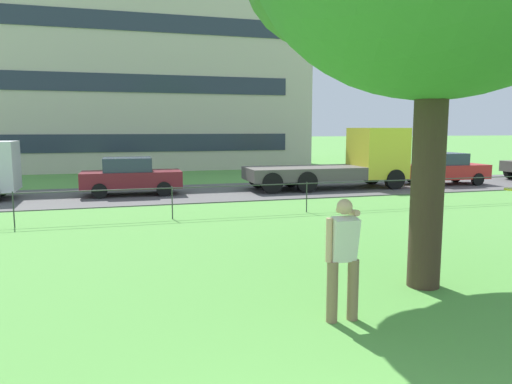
{
  "coord_description": "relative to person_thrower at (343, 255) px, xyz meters",
  "views": [
    {
      "loc": [
        -1.53,
        -1.93,
        2.73
      ],
      "look_at": [
        1.41,
        8.29,
        1.32
      ],
      "focal_mm": 33.72,
      "sensor_mm": 36.0,
      "label": 1
    }
  ],
  "objects": [
    {
      "name": "park_fence",
      "position": [
        -1.47,
        8.48,
        -0.28
      ],
      "size": [
        34.92,
        0.04,
        1.0
      ],
      "color": "#333833",
      "rests_on": "ground"
    },
    {
      "name": "person_thrower",
      "position": [
        0.0,
        0.0,
        0.0
      ],
      "size": [
        0.52,
        0.78,
        1.76
      ],
      "color": "#846B4C",
      "rests_on": "ground"
    },
    {
      "name": "apartment_building_background",
      "position": [
        -2.27,
        31.43,
        6.54
      ],
      "size": [
        24.56,
        13.31,
        14.98
      ],
      "color": "beige",
      "rests_on": "ground"
    },
    {
      "name": "street_strip",
      "position": [
        -1.47,
        14.21,
        -0.95
      ],
      "size": [
        80.0,
        6.08,
        0.01
      ],
      "primitive_type": "cube",
      "color": "#565454",
      "rests_on": "ground"
    },
    {
      "name": "flatbed_truck_far_left",
      "position": [
        7.18,
        14.03,
        0.26
      ],
      "size": [
        7.33,
        2.51,
        2.75
      ],
      "color": "yellow",
      "rests_on": "ground"
    },
    {
      "name": "car_red_far_right",
      "position": [
        12.31,
        13.92,
        -0.18
      ],
      "size": [
        4.03,
        1.87,
        1.54
      ],
      "color": "red",
      "rests_on": "ground"
    },
    {
      "name": "car_maroon_left",
      "position": [
        -2.51,
        14.35,
        -0.18
      ],
      "size": [
        4.03,
        1.87,
        1.54
      ],
      "color": "maroon",
      "rests_on": "ground"
    }
  ]
}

